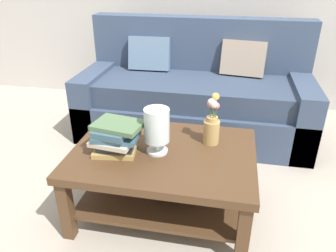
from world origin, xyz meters
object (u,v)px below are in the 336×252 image
at_px(couch, 195,96).
at_px(book_stack_main, 116,137).
at_px(flower_pitcher, 212,124).
at_px(coffee_table, 165,168).
at_px(glass_hurricane_vase, 157,127).

bearing_deg(couch, book_stack_main, -104.33).
relative_size(couch, flower_pitcher, 6.22).
height_order(coffee_table, glass_hurricane_vase, glass_hurricane_vase).
relative_size(couch, coffee_table, 1.86).
distance_m(couch, glass_hurricane_vase, 1.28).
bearing_deg(flower_pitcher, coffee_table, -149.19).
height_order(coffee_table, book_stack_main, book_stack_main).
bearing_deg(coffee_table, flower_pitcher, 30.81).
bearing_deg(book_stack_main, coffee_table, 13.61).
distance_m(couch, coffee_table, 1.23).
height_order(couch, flower_pitcher, couch).
bearing_deg(coffee_table, glass_hurricane_vase, -154.87).
bearing_deg(flower_pitcher, glass_hurricane_vase, -149.91).
xyz_separation_m(coffee_table, book_stack_main, (-0.29, -0.07, 0.24)).
bearing_deg(glass_hurricane_vase, book_stack_main, -168.51).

